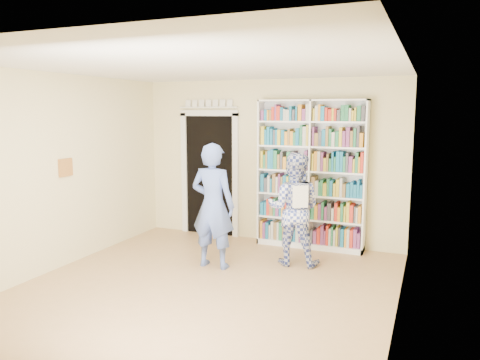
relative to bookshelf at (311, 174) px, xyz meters
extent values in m
plane|color=#AA8252|center=(-0.76, -2.34, -1.19)|extent=(5.00, 5.00, 0.00)
plane|color=white|center=(-0.76, -2.34, 1.51)|extent=(5.00, 5.00, 0.00)
plane|color=beige|center=(-0.76, 0.16, 0.16)|extent=(4.50, 0.00, 4.50)
plane|color=beige|center=(-3.01, -2.34, 0.16)|extent=(0.00, 5.00, 5.00)
plane|color=beige|center=(1.49, -2.34, 0.16)|extent=(0.00, 5.00, 5.00)
cube|color=white|center=(0.00, 0.00, -0.01)|extent=(1.72, 0.32, 2.36)
cube|color=white|center=(0.00, 0.00, -0.01)|extent=(0.03, 0.32, 2.36)
cube|color=black|center=(-1.86, 0.14, -0.14)|extent=(0.90, 0.03, 2.10)
cube|color=silver|center=(-2.36, 0.12, -0.14)|extent=(0.10, 0.06, 2.20)
cube|color=silver|center=(-1.36, 0.12, -0.14)|extent=(0.10, 0.06, 2.20)
cube|color=silver|center=(-1.86, 0.12, 0.96)|extent=(1.10, 0.06, 0.10)
cube|color=silver|center=(-1.86, 0.12, 1.06)|extent=(1.10, 0.08, 0.02)
cube|color=maroon|center=(-2.99, -2.14, 0.21)|extent=(0.03, 0.25, 0.25)
imported|color=#526AB7|center=(-1.02, -1.47, -0.32)|extent=(0.64, 0.43, 1.76)
imported|color=#2F3E90|center=(-0.02, -0.92, -0.39)|extent=(0.84, 0.69, 1.61)
cube|color=white|center=(0.14, -1.14, -0.16)|extent=(0.19, 0.11, 0.31)
camera|label=1|loc=(1.76, -7.23, 0.99)|focal=35.00mm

